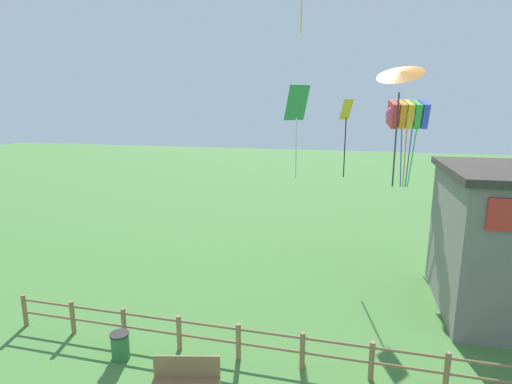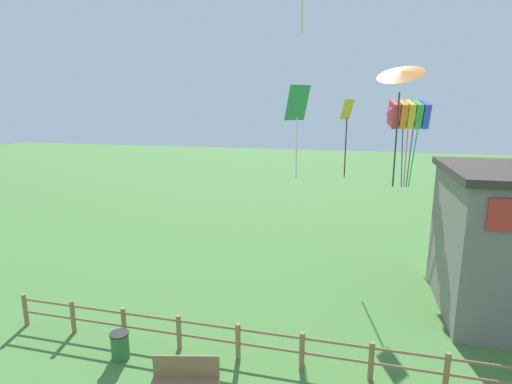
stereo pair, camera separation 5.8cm
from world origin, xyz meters
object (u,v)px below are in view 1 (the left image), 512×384
at_px(park_bench_near_fence, 186,377).
at_px(kite_green_diamond, 297,112).
at_px(trash_bin, 120,346).
at_px(kite_yellow_diamond, 346,123).
at_px(kite_orange_delta, 400,75).
at_px(kite_rainbow_parafoil, 407,114).

relative_size(park_bench_near_fence, kite_green_diamond, 0.49).
bearing_deg(kite_green_diamond, trash_bin, -123.23).
relative_size(kite_green_diamond, kite_yellow_diamond, 0.99).
xyz_separation_m(kite_green_diamond, kite_yellow_diamond, (1.66, 3.50, -0.55)).
height_order(park_bench_near_fence, kite_yellow_diamond, kite_yellow_diamond).
distance_m(kite_green_diamond, kite_yellow_diamond, 3.91).
distance_m(kite_orange_delta, kite_yellow_diamond, 5.48).
bearing_deg(kite_orange_delta, kite_green_diamond, 156.13).
xyz_separation_m(kite_rainbow_parafoil, kite_green_diamond, (-4.38, -5.42, 0.18)).
distance_m(kite_rainbow_parafoil, kite_green_diamond, 6.98).
height_order(trash_bin, kite_yellow_diamond, kite_yellow_diamond).
xyz_separation_m(kite_rainbow_parafoil, kite_orange_delta, (-1.07, -6.89, 1.27)).
relative_size(trash_bin, kite_orange_delta, 0.20).
distance_m(trash_bin, kite_orange_delta, 11.22).
distance_m(kite_green_diamond, kite_orange_delta, 3.78).
xyz_separation_m(kite_rainbow_parafoil, kite_yellow_diamond, (-2.73, -1.93, -0.36)).
height_order(kite_green_diamond, kite_yellow_diamond, kite_green_diamond).
height_order(trash_bin, kite_green_diamond, kite_green_diamond).
xyz_separation_m(park_bench_near_fence, kite_green_diamond, (1.52, 6.86, 6.13)).
bearing_deg(trash_bin, kite_yellow_diamond, 59.54).
relative_size(kite_rainbow_parafoil, kite_yellow_diamond, 1.21).
height_order(park_bench_near_fence, kite_green_diamond, kite_green_diamond).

